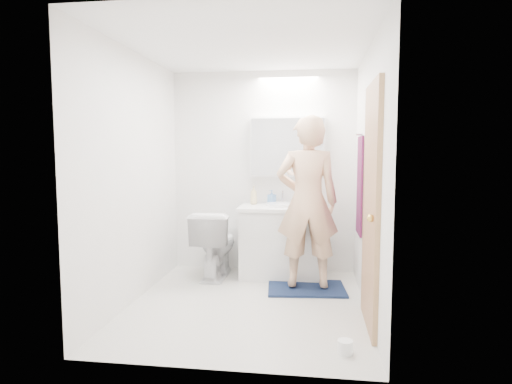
% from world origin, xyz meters
% --- Properties ---
extents(floor, '(2.50, 2.50, 0.00)m').
position_xyz_m(floor, '(0.00, 0.00, 0.00)').
color(floor, silver).
rests_on(floor, ground).
extents(ceiling, '(2.50, 2.50, 0.00)m').
position_xyz_m(ceiling, '(0.00, 0.00, 2.40)').
color(ceiling, white).
rests_on(ceiling, floor).
extents(wall_back, '(2.50, 0.00, 2.50)m').
position_xyz_m(wall_back, '(0.00, 1.25, 1.20)').
color(wall_back, white).
rests_on(wall_back, floor).
extents(wall_front, '(2.50, 0.00, 2.50)m').
position_xyz_m(wall_front, '(0.00, -1.25, 1.20)').
color(wall_front, white).
rests_on(wall_front, floor).
extents(wall_left, '(0.00, 2.50, 2.50)m').
position_xyz_m(wall_left, '(-1.10, 0.00, 1.20)').
color(wall_left, white).
rests_on(wall_left, floor).
extents(wall_right, '(0.00, 2.50, 2.50)m').
position_xyz_m(wall_right, '(1.10, 0.00, 1.20)').
color(wall_right, white).
rests_on(wall_right, floor).
extents(vanity_cabinet, '(0.90, 0.55, 0.78)m').
position_xyz_m(vanity_cabinet, '(0.24, 0.96, 0.39)').
color(vanity_cabinet, silver).
rests_on(vanity_cabinet, floor).
extents(countertop, '(0.95, 0.58, 0.04)m').
position_xyz_m(countertop, '(0.24, 0.96, 0.80)').
color(countertop, white).
rests_on(countertop, vanity_cabinet).
extents(sink_basin, '(0.36, 0.36, 0.03)m').
position_xyz_m(sink_basin, '(0.24, 0.99, 0.84)').
color(sink_basin, white).
rests_on(sink_basin, countertop).
extents(faucet, '(0.02, 0.02, 0.16)m').
position_xyz_m(faucet, '(0.24, 1.19, 0.90)').
color(faucet, silver).
rests_on(faucet, countertop).
extents(medicine_cabinet, '(0.88, 0.14, 0.70)m').
position_xyz_m(medicine_cabinet, '(0.30, 1.18, 1.50)').
color(medicine_cabinet, white).
rests_on(medicine_cabinet, wall_back).
extents(mirror_panel, '(0.84, 0.01, 0.66)m').
position_xyz_m(mirror_panel, '(0.30, 1.10, 1.50)').
color(mirror_panel, silver).
rests_on(mirror_panel, medicine_cabinet).
extents(toilet, '(0.44, 0.77, 0.78)m').
position_xyz_m(toilet, '(-0.51, 0.85, 0.39)').
color(toilet, white).
rests_on(toilet, floor).
extents(bath_rug, '(0.85, 0.62, 0.02)m').
position_xyz_m(bath_rug, '(0.55, 0.51, 0.01)').
color(bath_rug, '#142341').
rests_on(bath_rug, floor).
extents(person, '(0.68, 0.48, 1.76)m').
position_xyz_m(person, '(0.55, 0.51, 0.93)').
color(person, '#DEAC85').
rests_on(person, bath_rug).
extents(door, '(0.04, 0.80, 2.00)m').
position_xyz_m(door, '(1.08, -0.35, 1.00)').
color(door, tan).
rests_on(door, wall_right).
extents(door_knob, '(0.06, 0.06, 0.06)m').
position_xyz_m(door_knob, '(1.04, -0.65, 0.95)').
color(door_knob, gold).
rests_on(door_knob, door).
extents(towel, '(0.02, 0.42, 1.00)m').
position_xyz_m(towel, '(1.08, 0.55, 1.10)').
color(towel, '#181238').
rests_on(towel, wall_right).
extents(towel_hook, '(0.07, 0.02, 0.02)m').
position_xyz_m(towel_hook, '(1.07, 0.55, 1.62)').
color(towel_hook, silver).
rests_on(towel_hook, wall_right).
extents(soap_bottle_a, '(0.10, 0.11, 0.22)m').
position_xyz_m(soap_bottle_a, '(-0.10, 1.11, 0.93)').
color(soap_bottle_a, beige).
rests_on(soap_bottle_a, countertop).
extents(soap_bottle_b, '(0.11, 0.11, 0.17)m').
position_xyz_m(soap_bottle_b, '(0.12, 1.15, 0.91)').
color(soap_bottle_b, '#5581B6').
rests_on(soap_bottle_b, countertop).
extents(toothbrush_cup, '(0.12, 0.12, 0.10)m').
position_xyz_m(toothbrush_cup, '(0.48, 1.12, 0.87)').
color(toothbrush_cup, '#3E64BA').
rests_on(toothbrush_cup, countertop).
extents(toilet_paper_roll, '(0.11, 0.11, 0.10)m').
position_xyz_m(toilet_paper_roll, '(0.85, -0.90, 0.05)').
color(toilet_paper_roll, white).
rests_on(toilet_paper_roll, floor).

